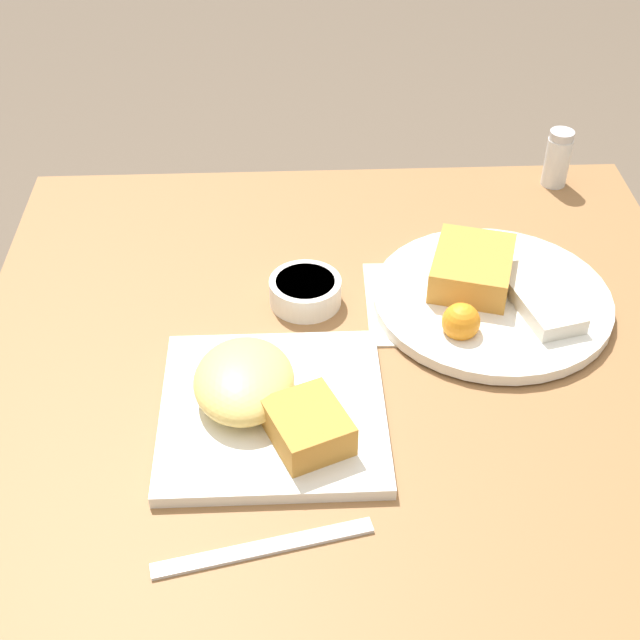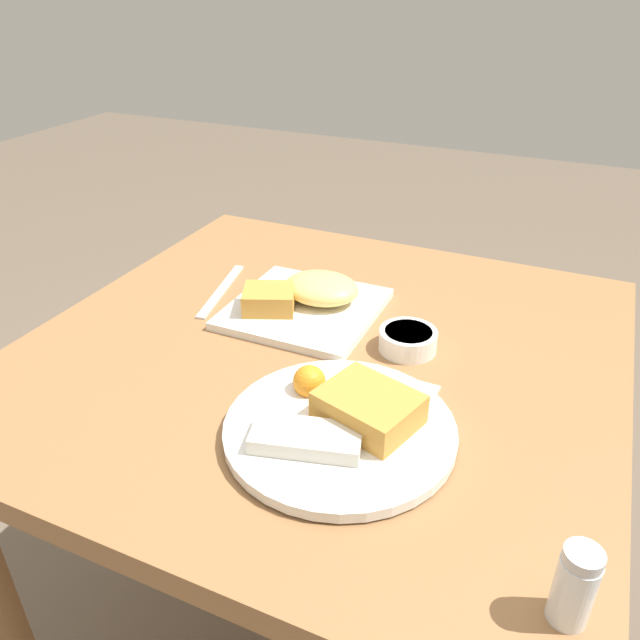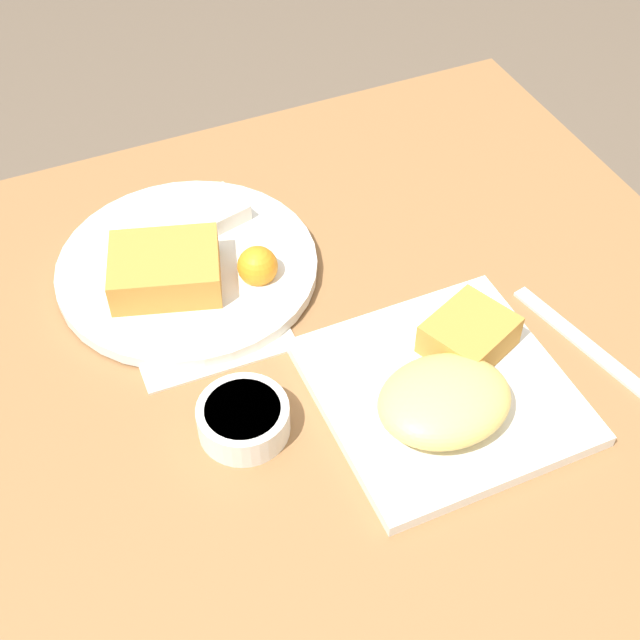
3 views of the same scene
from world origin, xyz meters
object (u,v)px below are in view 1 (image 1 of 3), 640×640
at_px(salt_shaker, 557,162).
at_px(sauce_ramekin, 305,291).
at_px(butter_knife, 264,548).
at_px(plate_square_near, 266,401).
at_px(plate_oval_far, 490,293).

bearing_deg(salt_shaker, sauce_ramekin, -54.67).
bearing_deg(butter_knife, plate_square_near, 77.00).
distance_m(plate_square_near, butter_knife, 0.17).
relative_size(sauce_ramekin, salt_shaker, 1.03).
relative_size(plate_oval_far, butter_knife, 1.41).
height_order(sauce_ramekin, butter_knife, sauce_ramekin).
bearing_deg(plate_oval_far, sauce_ramekin, -94.01).
height_order(plate_square_near, butter_knife, plate_square_near).
xyz_separation_m(plate_square_near, sauce_ramekin, (-0.19, 0.05, -0.00)).
bearing_deg(plate_square_near, plate_oval_far, 123.20).
distance_m(plate_oval_far, sauce_ramekin, 0.22).
distance_m(sauce_ramekin, butter_knife, 0.36).
relative_size(plate_square_near, butter_knife, 1.15).
xyz_separation_m(plate_oval_far, sauce_ramekin, (-0.02, -0.22, -0.00)).
bearing_deg(plate_oval_far, plate_square_near, -56.80).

